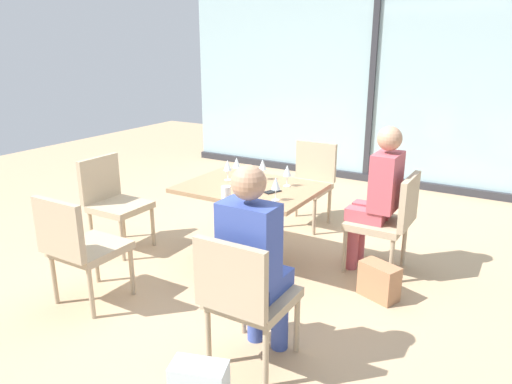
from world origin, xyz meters
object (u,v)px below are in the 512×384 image
chair_far_right (389,217)px  coffee_cup (226,192)px  chair_near_window (310,179)px  wine_glass_3 (276,184)px  dining_table_main (250,208)px  wine_glass_5 (242,180)px  cell_phone_on_table (272,192)px  wine_glass_1 (228,166)px  wine_glass_0 (263,165)px  chair_front_right (245,294)px  person_front_right (254,255)px  handbag_0 (379,281)px  person_far_right (378,192)px  wine_glass_2 (287,171)px  wine_glass_4 (237,163)px  chair_front_left (79,244)px  chair_side_end (112,197)px

chair_far_right → coffee_cup: 1.39m
chair_near_window → wine_glass_3: bearing=-75.6°
dining_table_main → chair_far_right: bearing=24.3°
wine_glass_5 → cell_phone_on_table: wine_glass_5 is taller
chair_far_right → wine_glass_5: size_ratio=4.70×
wine_glass_1 → wine_glass_3: 0.70m
chair_far_right → wine_glass_0: wine_glass_0 is taller
chair_front_right → coffee_cup: (-0.72, 0.86, 0.28)m
chair_far_right → wine_glass_3: size_ratio=4.70×
person_front_right → handbag_0: (0.45, 1.13, -0.56)m
chair_front_right → wine_glass_5: bearing=123.1°
wine_glass_3 → wine_glass_0: bearing=129.8°
person_far_right → wine_glass_2: person_far_right is taller
cell_phone_on_table → wine_glass_5: bearing=-106.4°
chair_far_right → handbag_0: size_ratio=2.90×
person_front_right → coffee_cup: person_front_right is taller
wine_glass_5 → handbag_0: size_ratio=0.62×
coffee_cup → handbag_0: 1.38m
coffee_cup → person_front_right: bearing=-46.5°
wine_glass_0 → wine_glass_4: bearing=-166.3°
handbag_0 → wine_glass_3: bearing=-141.7°
wine_glass_0 → wine_glass_3: size_ratio=1.00×
chair_near_window → wine_glass_3: size_ratio=4.70×
person_front_right → chair_front_left: bearing=-175.6°
wine_glass_4 → coffee_cup: wine_glass_4 is taller
dining_table_main → chair_front_right: 1.42m
person_front_right → wine_glass_5: 1.08m
chair_far_right → person_front_right: person_front_right is taller
coffee_cup → wine_glass_3: bearing=19.3°
person_far_right → wine_glass_5: size_ratio=6.81×
dining_table_main → person_front_right: person_front_right is taller
person_far_right → wine_glass_1: 1.31m
person_far_right → wine_glass_3: 0.94m
wine_glass_2 → cell_phone_on_table: 0.25m
chair_side_end → wine_glass_1: wine_glass_1 is taller
person_front_right → wine_glass_2: bearing=109.1°
chair_front_right → cell_phone_on_table: chair_front_right is taller
chair_front_left → wine_glass_4: size_ratio=4.70×
chair_far_right → coffee_cup: chair_far_right is taller
dining_table_main → person_front_right: (0.71, -1.12, 0.17)m
person_far_right → coffee_cup: person_far_right is taller
wine_glass_2 → wine_glass_4: (-0.51, 0.01, 0.00)m
wine_glass_4 → wine_glass_5: 0.54m
wine_glass_3 → wine_glass_1: bearing=155.9°
dining_table_main → chair_near_window: bearing=90.0°
chair_side_end → handbag_0: (2.49, 0.33, -0.36)m
cell_phone_on_table → wine_glass_0: bearing=154.5°
wine_glass_4 → chair_front_left: bearing=-108.5°
cell_phone_on_table → wine_glass_3: bearing=-32.8°
chair_near_window → handbag_0: size_ratio=2.90×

